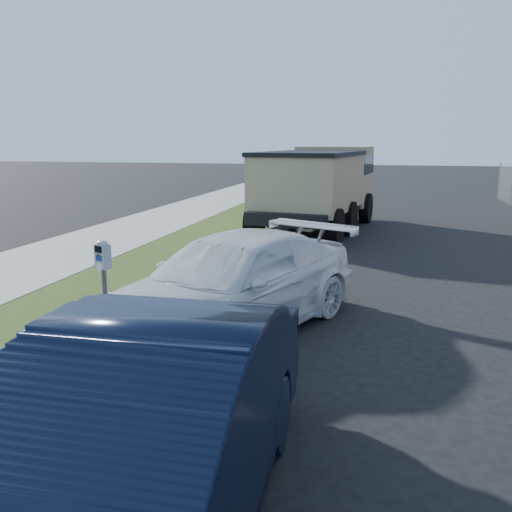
% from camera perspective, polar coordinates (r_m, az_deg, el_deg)
% --- Properties ---
extents(ground, '(120.00, 120.00, 0.00)m').
position_cam_1_polar(ground, '(7.94, 8.23, -9.06)').
color(ground, black).
rests_on(ground, ground).
extents(streetside, '(6.12, 50.00, 0.15)m').
position_cam_1_polar(streetside, '(11.60, -19.19, -2.48)').
color(streetside, gray).
rests_on(streetside, ground).
extents(parking_meter, '(0.24, 0.20, 1.45)m').
position_cam_1_polar(parking_meter, '(7.33, -15.74, -1.45)').
color(parking_meter, '#3F4247').
rests_on(parking_meter, ground).
extents(white_wagon, '(3.83, 5.37, 1.44)m').
position_cam_1_polar(white_wagon, '(8.23, -2.26, -2.90)').
color(white_wagon, silver).
rests_on(white_wagon, ground).
extents(navy_sedan, '(1.83, 4.83, 1.57)m').
position_cam_1_polar(navy_sedan, '(4.01, -12.80, -19.09)').
color(navy_sedan, black).
rests_on(navy_sedan, ground).
extents(dump_truck, '(3.45, 7.02, 2.64)m').
position_cam_1_polar(dump_truck, '(17.84, 6.69, 7.60)').
color(dump_truck, black).
rests_on(dump_truck, ground).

